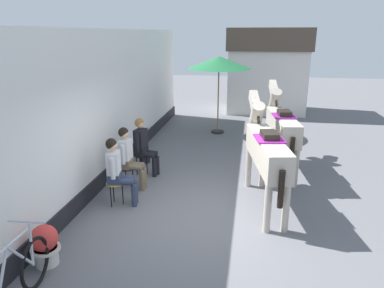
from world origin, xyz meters
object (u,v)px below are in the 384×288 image
at_px(saddled_horse_near, 266,149).
at_px(leaning_bicycle, 13,287).
at_px(seated_visitor_near, 117,168).
at_px(satchel_bag, 145,160).
at_px(seated_visitor_far, 143,143).
at_px(cafe_parasol, 219,63).
at_px(saddled_horse_far, 281,125).
at_px(seated_visitor_middle, 128,155).
at_px(flower_planter_near, 45,244).

xyz_separation_m(saddled_horse_near, leaning_bicycle, (-3.04, -3.55, -0.76)).
height_order(seated_visitor_near, satchel_bag, seated_visitor_near).
distance_m(seated_visitor_far, cafe_parasol, 4.58).
bearing_deg(saddled_horse_far, leaning_bicycle, -122.10).
distance_m(seated_visitor_near, seated_visitor_middle, 0.81).
distance_m(seated_visitor_middle, satchel_bag, 1.71).
distance_m(seated_visitor_near, saddled_horse_far, 4.16).
bearing_deg(satchel_bag, seated_visitor_middle, -146.39).
xyz_separation_m(seated_visitor_middle, flower_planter_near, (-0.32, -2.84, -0.44)).
distance_m(seated_visitor_near, cafe_parasol, 6.12).
bearing_deg(cafe_parasol, saddled_horse_near, -74.67).
bearing_deg(flower_planter_near, seated_visitor_middle, 83.55).
bearing_deg(cafe_parasol, saddled_horse_far, -59.92).
bearing_deg(saddled_horse_near, flower_planter_near, -141.30).
bearing_deg(seated_visitor_far, saddled_horse_far, 14.71).
distance_m(seated_visitor_far, satchel_bag, 0.99).
bearing_deg(cafe_parasol, seated_visitor_near, -103.88).
xyz_separation_m(saddled_horse_far, cafe_parasol, (-1.86, 3.21, 1.20)).
bearing_deg(cafe_parasol, satchel_bag, -115.41).
xyz_separation_m(saddled_horse_far, leaning_bicycle, (-3.47, -5.54, -0.76)).
relative_size(saddled_horse_far, satchel_bag, 10.68).
bearing_deg(leaning_bicycle, saddled_horse_near, 49.43).
relative_size(cafe_parasol, satchel_bag, 9.21).
distance_m(saddled_horse_far, satchel_bag, 3.62).
bearing_deg(seated_visitor_far, seated_visitor_near, -90.56).
bearing_deg(saddled_horse_far, seated_visitor_far, -165.29).
relative_size(leaning_bicycle, satchel_bag, 6.28).
bearing_deg(saddled_horse_far, cafe_parasol, 120.08).
height_order(seated_visitor_far, cafe_parasol, cafe_parasol).
bearing_deg(satchel_bag, flower_planter_near, -153.49).
bearing_deg(seated_visitor_near, flower_planter_near, -100.45).
bearing_deg(flower_planter_near, leaning_bicycle, -79.76).
height_order(saddled_horse_near, leaning_bicycle, saddled_horse_near).
bearing_deg(satchel_bag, saddled_horse_far, -58.38).
bearing_deg(satchel_bag, leaning_bicycle, -151.16).
relative_size(seated_visitor_middle, saddled_horse_near, 0.47).
bearing_deg(leaning_bicycle, seated_visitor_far, 87.37).
xyz_separation_m(seated_visitor_middle, leaning_bicycle, (-0.14, -3.82, -0.38)).
xyz_separation_m(saddled_horse_near, saddled_horse_far, (0.43, 1.99, 0.00)).
relative_size(seated_visitor_far, saddled_horse_far, 0.46).
relative_size(seated_visitor_far, leaning_bicycle, 0.79).
xyz_separation_m(flower_planter_near, cafe_parasol, (1.79, 7.77, 2.03)).
height_order(seated_visitor_far, flower_planter_near, seated_visitor_far).
distance_m(seated_visitor_middle, saddled_horse_far, 3.77).
distance_m(seated_visitor_near, satchel_bag, 2.48).
distance_m(seated_visitor_near, saddled_horse_near, 2.92).
bearing_deg(seated_visitor_middle, seated_visitor_near, -86.18).
bearing_deg(saddled_horse_far, satchel_bag, -177.43).
height_order(flower_planter_near, leaning_bicycle, leaning_bicycle).
bearing_deg(satchel_bag, seated_visitor_far, -135.36).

